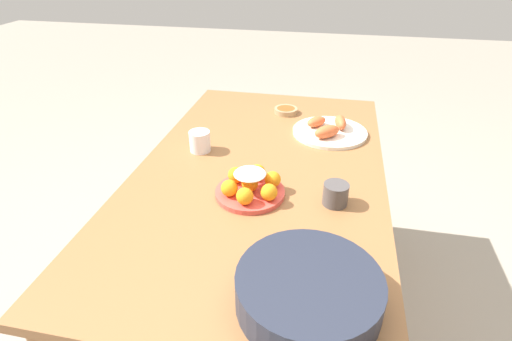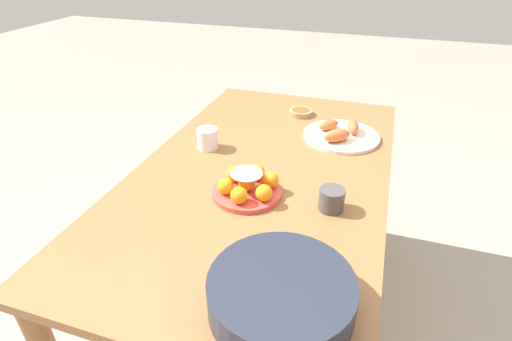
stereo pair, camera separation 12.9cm
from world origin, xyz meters
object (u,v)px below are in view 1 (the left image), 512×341
cup_near (200,141)px  sauce_bowl (286,110)px  cake_plate (251,186)px  dining_table (260,192)px  seafood_platter (329,130)px  serving_bowl (309,289)px  cup_far (336,194)px

cup_near → sauce_bowl: bearing=148.0°
cake_plate → sauce_bowl: cake_plate is taller
dining_table → seafood_platter: seafood_platter is taller
dining_table → serving_bowl: serving_bowl is taller
cake_plate → cup_far: bearing=91.0°
cake_plate → seafood_platter: bearing=156.2°
cake_plate → serving_bowl: bearing=28.2°
sauce_bowl → cup_far: bearing=19.7°
dining_table → cup_near: 0.29m
sauce_bowl → cup_near: size_ratio=1.34×
sauce_bowl → seafood_platter: seafood_platter is taller
cup_near → dining_table: bearing=70.7°
sauce_bowl → cup_near: 0.50m
cup_near → seafood_platter: bearing=117.4°
cake_plate → sauce_bowl: (-0.68, 0.02, -0.02)m
cake_plate → cup_near: size_ratio=2.80×
dining_table → serving_bowl: bearing=21.1°
cup_far → cake_plate: bearing=-89.0°
cake_plate → sauce_bowl: 0.68m
seafood_platter → cup_far: cup_far is taller
dining_table → seafood_platter: 0.41m
cake_plate → seafood_platter: cake_plate is taller
cake_plate → sauce_bowl: size_ratio=2.08×
dining_table → cup_far: size_ratio=19.58×
cake_plate → cup_far: cake_plate is taller
serving_bowl → cup_near: serving_bowl is taller
cup_near → serving_bowl: bearing=35.6°
cake_plate → cup_near: (-0.25, -0.25, 0.01)m
serving_bowl → sauce_bowl: (-1.07, -0.19, -0.03)m
serving_bowl → seafood_platter: bearing=179.5°
serving_bowl → seafood_platter: 0.88m
cup_far → dining_table: bearing=-121.7°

